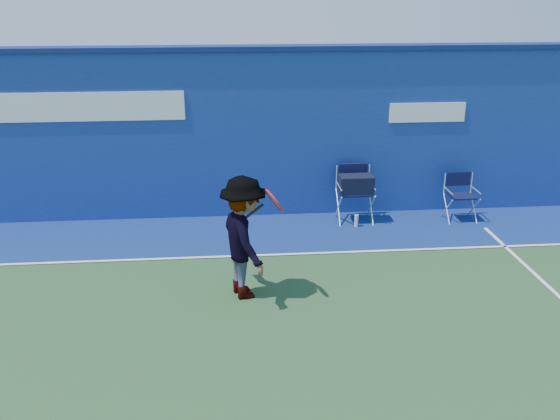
{
  "coord_description": "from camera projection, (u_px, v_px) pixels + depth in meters",
  "views": [
    {
      "loc": [
        0.03,
        -5.39,
        4.01
      ],
      "look_at": [
        0.71,
        2.6,
        1.0
      ],
      "focal_mm": 38.0,
      "sensor_mm": 36.0,
      "label": 1
    }
  ],
  "objects": [
    {
      "name": "ground",
      "position": [
        235.0,
        382.0,
        6.44
      ],
      "size": [
        80.0,
        80.0,
        0.0
      ],
      "primitive_type": "plane",
      "color": "#274A27",
      "rests_on": "ground"
    },
    {
      "name": "stadium_wall",
      "position": [
        228.0,
        133.0,
        10.74
      ],
      "size": [
        24.0,
        0.5,
        3.08
      ],
      "color": "navy",
      "rests_on": "ground"
    },
    {
      "name": "out_of_bounds_strip",
      "position": [
        232.0,
        235.0,
        10.26
      ],
      "size": [
        24.0,
        1.8,
        0.01
      ],
      "primitive_type": "cube",
      "color": "navy",
      "rests_on": "ground"
    },
    {
      "name": "court_lines",
      "position": [
        234.0,
        349.0,
        6.99
      ],
      "size": [
        24.0,
        12.0,
        0.01
      ],
      "color": "white",
      "rests_on": "out_of_bounds_strip"
    },
    {
      "name": "directors_chair_left",
      "position": [
        355.0,
        198.0,
        10.74
      ],
      "size": [
        0.6,
        0.56,
        1.02
      ],
      "color": "silver",
      "rests_on": "ground"
    },
    {
      "name": "directors_chair_right",
      "position": [
        460.0,
        206.0,
        10.85
      ],
      "size": [
        0.51,
        0.46,
        0.85
      ],
      "color": "silver",
      "rests_on": "ground"
    },
    {
      "name": "water_bottle",
      "position": [
        356.0,
        221.0,
        10.58
      ],
      "size": [
        0.07,
        0.07,
        0.22
      ],
      "primitive_type": "cylinder",
      "color": "silver",
      "rests_on": "ground"
    },
    {
      "name": "tennis_player",
      "position": [
        244.0,
        238.0,
        7.97
      ],
      "size": [
        1.03,
        1.25,
        1.71
      ],
      "color": "#EA4738",
      "rests_on": "ground"
    }
  ]
}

